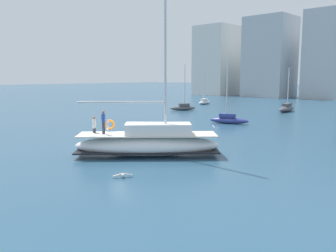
# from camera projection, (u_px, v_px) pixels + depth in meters

# --- Properties ---
(ground_plane) EXTENTS (400.00, 400.00, 0.00)m
(ground_plane) POSITION_uv_depth(u_px,v_px,m) (127.00, 153.00, 24.01)
(ground_plane) COLOR #284C66
(main_sailboat) EXTENTS (8.49, 8.48, 13.55)m
(main_sailboat) POSITION_uv_depth(u_px,v_px,m) (149.00, 142.00, 23.20)
(main_sailboat) COLOR white
(main_sailboat) RESTS_ON ground
(moored_sloop_near) EXTENTS (1.73, 5.30, 6.44)m
(moored_sloop_near) POSITION_uv_depth(u_px,v_px,m) (286.00, 108.00, 51.88)
(moored_sloop_near) COLOR #4C4C51
(moored_sloop_near) RESTS_ON ground
(moored_sloop_far) EXTENTS (4.46, 2.52, 7.38)m
(moored_sloop_far) POSITION_uv_depth(u_px,v_px,m) (229.00, 119.00, 38.94)
(moored_sloop_far) COLOR navy
(moored_sloop_far) RESTS_ON ground
(moored_catamaran) EXTENTS (2.96, 4.05, 7.05)m
(moored_catamaran) POSITION_uv_depth(u_px,v_px,m) (183.00, 107.00, 54.04)
(moored_catamaran) COLOR #4C4C51
(moored_catamaran) RESTS_ON ground
(moored_cutter_left) EXTENTS (1.67, 4.29, 6.09)m
(moored_cutter_left) POSITION_uv_depth(u_px,v_px,m) (205.00, 102.00, 65.71)
(moored_cutter_left) COLOR white
(moored_cutter_left) RESTS_ON ground
(seagull) EXTENTS (0.65, 0.96, 0.17)m
(seagull) POSITION_uv_depth(u_px,v_px,m) (123.00, 175.00, 18.27)
(seagull) COLOR silver
(seagull) RESTS_ON ground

